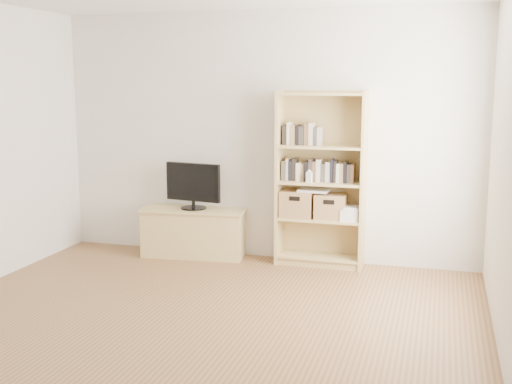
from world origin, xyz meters
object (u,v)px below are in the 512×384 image
at_px(tv_stand, 194,233).
at_px(laptop, 314,190).
at_px(bookshelf, 321,180).
at_px(basket_right, 331,206).
at_px(baby_monitor, 309,177).
at_px(television, 193,186).
at_px(basket_left, 297,204).

distance_m(tv_stand, laptop, 1.41).
distance_m(bookshelf, laptop, 0.13).
bearing_deg(tv_stand, basket_right, -4.44).
bearing_deg(bookshelf, laptop, -168.08).
bearing_deg(bookshelf, baby_monitor, -135.00).
xyz_separation_m(television, baby_monitor, (1.27, -0.05, 0.16)).
distance_m(bookshelf, television, 1.38).
bearing_deg(baby_monitor, tv_stand, -171.88).
distance_m(tv_stand, baby_monitor, 1.44).
relative_size(tv_stand, television, 1.72).
bearing_deg(basket_left, tv_stand, -178.04).
bearing_deg(laptop, tv_stand, -177.41).
xyz_separation_m(bookshelf, basket_right, (0.11, -0.01, -0.27)).
bearing_deg(baby_monitor, basket_left, 156.31).
xyz_separation_m(television, basket_left, (1.13, 0.04, -0.14)).
height_order(tv_stand, basket_right, basket_right).
bearing_deg(baby_monitor, basket_right, 34.81).
bearing_deg(tv_stand, laptop, -4.62).
xyz_separation_m(tv_stand, baby_monitor, (1.27, -0.05, 0.68)).
height_order(basket_left, laptop, laptop).
bearing_deg(basket_right, tv_stand, -179.16).
bearing_deg(basket_left, bookshelf, 1.03).
height_order(bookshelf, baby_monitor, bookshelf).
height_order(bookshelf, basket_left, bookshelf).
relative_size(bookshelf, television, 2.82).
bearing_deg(laptop, basket_right, 4.16).
height_order(bookshelf, basket_right, bookshelf).
relative_size(bookshelf, laptop, 5.87).
relative_size(baby_monitor, laptop, 0.35).
height_order(baby_monitor, basket_left, baby_monitor).
relative_size(basket_right, laptop, 1.01).
bearing_deg(tv_stand, baby_monitor, -8.41).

